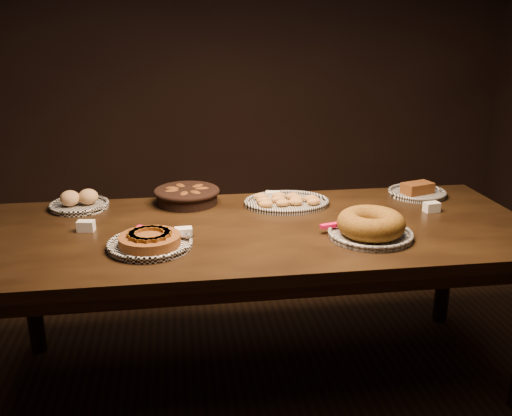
{
  "coord_description": "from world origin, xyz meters",
  "views": [
    {
      "loc": [
        -0.34,
        -2.29,
        1.6
      ],
      "look_at": [
        -0.01,
        0.05,
        0.82
      ],
      "focal_mm": 40.0,
      "sensor_mm": 36.0,
      "label": 1
    }
  ],
  "objects": [
    {
      "name": "madeleine_platter",
      "position": [
        0.17,
        0.28,
        0.77
      ],
      "size": [
        0.41,
        0.33,
        0.05
      ],
      "rotation": [
        0.0,
        0.0,
        -0.38
      ],
      "color": "black",
      "rests_on": "buffet_table"
    },
    {
      "name": "ground",
      "position": [
        0.0,
        0.0,
        0.0
      ],
      "size": [
        5.0,
        5.0,
        0.0
      ],
      "primitive_type": "plane",
      "color": "black",
      "rests_on": "ground"
    },
    {
      "name": "loaf_plate",
      "position": [
        0.86,
        0.34,
        0.77
      ],
      "size": [
        0.29,
        0.29,
        0.07
      ],
      "rotation": [
        0.0,
        0.0,
        0.31
      ],
      "color": "black",
      "rests_on": "buffet_table"
    },
    {
      "name": "buffet_table",
      "position": [
        0.0,
        0.0,
        0.68
      ],
      "size": [
        2.4,
        1.0,
        0.75
      ],
      "color": "black",
      "rests_on": "ground"
    },
    {
      "name": "croissant_basket",
      "position": [
        -0.3,
        0.38,
        0.8
      ],
      "size": [
        0.34,
        0.34,
        0.08
      ],
      "rotation": [
        0.0,
        0.0,
        -0.15
      ],
      "color": "black",
      "rests_on": "buffet_table"
    },
    {
      "name": "bread_roll_plate",
      "position": [
        -0.81,
        0.38,
        0.78
      ],
      "size": [
        0.28,
        0.28,
        0.09
      ],
      "rotation": [
        0.0,
        0.0,
        0.04
      ],
      "color": "white",
      "rests_on": "buffet_table"
    },
    {
      "name": "tent_cards",
      "position": [
        0.06,
        0.07,
        0.77
      ],
      "size": [
        1.64,
        0.51,
        0.04
      ],
      "color": "white",
      "rests_on": "buffet_table"
    },
    {
      "name": "apple_tart_plate",
      "position": [
        -0.46,
        -0.17,
        0.77
      ],
      "size": [
        0.35,
        0.34,
        0.06
      ],
      "rotation": [
        0.0,
        0.0,
        -0.33
      ],
      "color": "white",
      "rests_on": "buffet_table"
    },
    {
      "name": "bundt_cake_plate",
      "position": [
        0.43,
        -0.18,
        0.8
      ],
      "size": [
        0.38,
        0.37,
        0.11
      ],
      "rotation": [
        0.0,
        0.0,
        0.43
      ],
      "color": "black",
      "rests_on": "buffet_table"
    }
  ]
}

